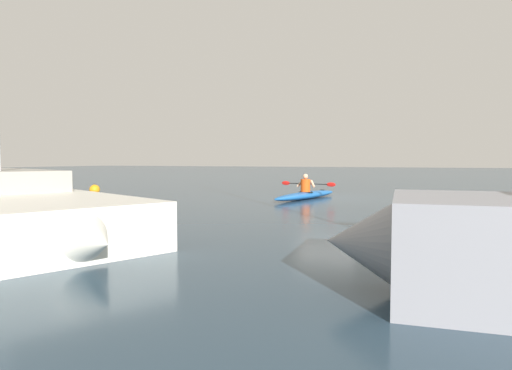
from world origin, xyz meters
name	(u,v)px	position (x,y,z in m)	size (l,w,h in m)	color
ground_plane	(327,198)	(0.00, 0.00, 0.00)	(160.00, 160.00, 0.00)	#283D4C
kayak	(306,195)	(0.65, 0.85, 0.15)	(1.67, 4.95, 0.30)	#1959A5
kayaker	(306,184)	(0.66, 0.92, 0.60)	(2.44, 0.67, 0.73)	#E04C14
mooring_buoy_white_far	(95,190)	(10.23, 2.42, 0.24)	(0.47, 0.47, 0.51)	orange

